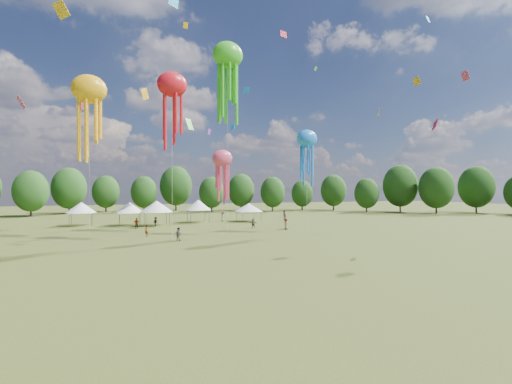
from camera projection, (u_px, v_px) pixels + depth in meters
name	position (u px, v px, depth m)	size (l,w,h in m)	color
ground	(413.00, 324.00, 16.90)	(300.00, 300.00, 0.00)	#384416
spectator_near	(178.00, 234.00, 44.40)	(0.80, 0.62, 1.64)	gray
spectators_far	(229.00, 220.00, 64.51)	(30.15, 19.28, 1.93)	gray
festival_tents	(167.00, 207.00, 66.58)	(35.24, 9.81, 4.34)	#47474C
show_kites	(186.00, 104.00, 48.20)	(32.13, 9.44, 26.78)	red
small_kites	(200.00, 31.00, 55.34)	(73.89, 60.80, 45.19)	red
treeline	(161.00, 188.00, 73.71)	(201.57, 95.24, 13.43)	#38281C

